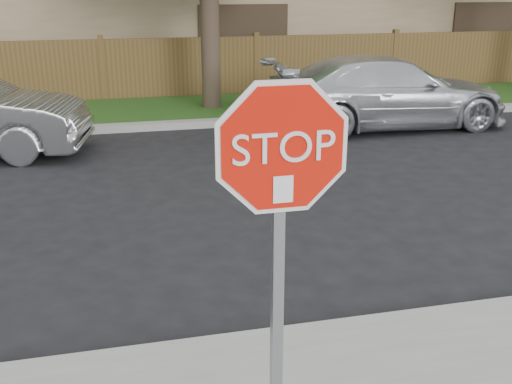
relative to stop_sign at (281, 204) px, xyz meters
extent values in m
plane|color=black|center=(-1.08, 1.48, -1.83)|extent=(90.00, 90.00, 0.00)
cube|color=gray|center=(-1.08, 9.63, -1.75)|extent=(70.00, 0.30, 0.15)
cube|color=#1E4714|center=(-1.08, 11.28, -1.77)|extent=(70.00, 3.00, 0.12)
cube|color=brown|center=(-1.08, 12.88, -1.03)|extent=(70.00, 0.12, 1.60)
cylinder|color=#382B21|center=(1.42, 11.18, 0.13)|extent=(0.44, 0.44, 3.92)
cube|color=gray|center=(0.00, 0.05, -0.58)|extent=(0.06, 0.06, 2.30)
cylinder|color=white|center=(0.00, -0.02, 0.32)|extent=(1.01, 0.02, 1.01)
cylinder|color=red|center=(0.00, -0.03, 0.32)|extent=(0.93, 0.02, 0.93)
cube|color=white|center=(0.00, -0.05, 0.10)|extent=(0.11, 0.00, 0.15)
imported|color=silver|center=(4.79, 8.75, -1.08)|extent=(5.15, 2.10, 1.49)
camera|label=1|loc=(-0.83, -2.92, 1.14)|focal=42.00mm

